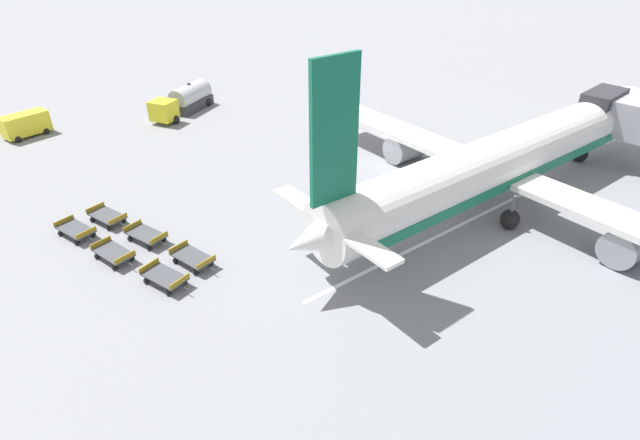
{
  "coord_description": "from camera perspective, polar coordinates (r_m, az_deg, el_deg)",
  "views": [
    {
      "loc": [
        24.76,
        -33.07,
        18.93
      ],
      "look_at": [
        4.91,
        -13.24,
        1.89
      ],
      "focal_mm": 28.0,
      "sensor_mm": 36.0,
      "label": 1
    }
  ],
  "objects": [
    {
      "name": "baggage_dolly_row_near_col_c",
      "position": [
        31.51,
        -17.32,
        -6.26
      ],
      "size": [
        3.59,
        1.96,
        0.92
      ],
      "color": "#424449",
      "rests_on": "ground_plane"
    },
    {
      "name": "airplane",
      "position": [
        40.25,
        20.63,
        6.44
      ],
      "size": [
        36.85,
        40.59,
        13.44
      ],
      "color": "white",
      "rests_on": "ground_plane"
    },
    {
      "name": "ground_plane",
      "position": [
        45.44,
        7.5,
        6.38
      ],
      "size": [
        500.0,
        500.0,
        0.0
      ],
      "primitive_type": "plane",
      "color": "gray"
    },
    {
      "name": "baggage_dolly_row_near_col_b",
      "position": [
        34.73,
        -22.53,
        -3.55
      ],
      "size": [
        3.58,
        1.85,
        0.92
      ],
      "color": "#424449",
      "rests_on": "ground_plane"
    },
    {
      "name": "baggage_dolly_row_mid_a_col_a",
      "position": [
        39.12,
        -23.14,
        0.37
      ],
      "size": [
        3.59,
        1.93,
        0.92
      ],
      "color": "#424449",
      "rests_on": "ground_plane"
    },
    {
      "name": "baggage_dolly_row_mid_a_col_b",
      "position": [
        35.88,
        -19.25,
        -1.64
      ],
      "size": [
        3.59,
        1.97,
        0.92
      ],
      "color": "#424449",
      "rests_on": "ground_plane"
    },
    {
      "name": "baggage_dolly_row_mid_a_col_c",
      "position": [
        32.7,
        -14.35,
        -4.22
      ],
      "size": [
        3.58,
        1.83,
        0.92
      ],
      "color": "#424449",
      "rests_on": "ground_plane"
    },
    {
      "name": "service_van",
      "position": [
        58.78,
        -30.62,
        9.41
      ],
      "size": [
        2.72,
        4.52,
        2.29
      ],
      "color": "yellow",
      "rests_on": "ground_plane"
    },
    {
      "name": "stand_guidance_stripe",
      "position": [
        35.21,
        12.72,
        -2.11
      ],
      "size": [
        3.16,
        21.81,
        0.01
      ],
      "color": "white",
      "rests_on": "ground_plane"
    },
    {
      "name": "baggage_dolly_row_near_col_a",
      "position": [
        38.32,
        -26.13,
        -1.05
      ],
      "size": [
        3.59,
        1.92,
        0.92
      ],
      "color": "#424449",
      "rests_on": "ground_plane"
    },
    {
      "name": "fuel_tanker_primary",
      "position": [
        59.72,
        -15.12,
        13.03
      ],
      "size": [
        5.72,
        9.1,
        3.05
      ],
      "color": "yellow",
      "rests_on": "ground_plane"
    }
  ]
}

